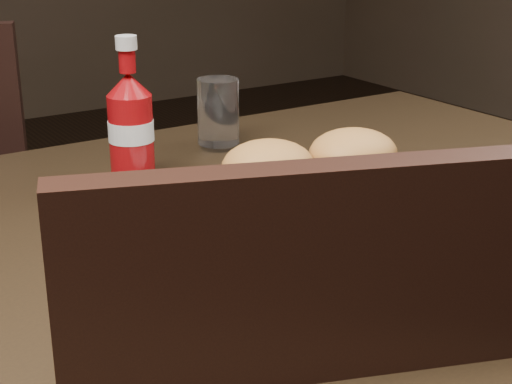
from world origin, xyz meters
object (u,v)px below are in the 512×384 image
dining_table (252,232)px  ketchup_bottle (132,139)px  tumbler (218,111)px  plate (261,234)px

dining_table → ketchup_bottle: size_ratio=10.60×
dining_table → ketchup_bottle: ketchup_bottle is taller
ketchup_bottle → tumbler: size_ratio=1.18×
plate → tumbler: (0.13, 0.32, 0.05)m
plate → tumbler: tumbler is taller
tumbler → plate: bearing=-112.8°
plate → tumbler: bearing=67.2°
plate → dining_table: bearing=66.5°
dining_table → tumbler: size_ratio=12.47×
plate → ketchup_bottle: ketchup_bottle is taller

